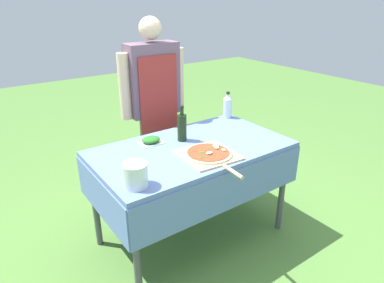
{
  "coord_description": "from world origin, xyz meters",
  "views": [
    {
      "loc": [
        -1.28,
        -1.8,
        1.78
      ],
      "look_at": [
        0.0,
        0.0,
        0.82
      ],
      "focal_mm": 32.0,
      "sensor_mm": 36.0,
      "label": 1
    }
  ],
  "objects": [
    {
      "name": "person_cook",
      "position": [
        0.1,
        0.71,
        0.95
      ],
      "size": [
        0.61,
        0.21,
        1.62
      ],
      "rotation": [
        0.0,
        0.0,
        3.12
      ],
      "color": "#70604C",
      "rests_on": "ground"
    },
    {
      "name": "water_bottle",
      "position": [
        0.62,
        0.33,
        0.88
      ],
      "size": [
        0.08,
        0.08,
        0.23
      ],
      "color": "silver",
      "rests_on": "prep_table"
    },
    {
      "name": "mixing_tub",
      "position": [
        -0.57,
        -0.25,
        0.85
      ],
      "size": [
        0.14,
        0.14,
        0.14
      ],
      "primitive_type": "cylinder",
      "color": "silver",
      "rests_on": "prep_table"
    },
    {
      "name": "herb_container",
      "position": [
        -0.2,
        0.23,
        0.8
      ],
      "size": [
        0.16,
        0.14,
        0.05
      ],
      "rotation": [
        0.0,
        0.0,
        -0.01
      ],
      "color": "silver",
      "rests_on": "prep_table"
    },
    {
      "name": "oil_bottle",
      "position": [
        0.01,
        0.14,
        0.88
      ],
      "size": [
        0.07,
        0.07,
        0.27
      ],
      "color": "black",
      "rests_on": "prep_table"
    },
    {
      "name": "prep_table",
      "position": [
        0.0,
        0.0,
        0.69
      ],
      "size": [
        1.41,
        0.8,
        0.78
      ],
      "color": "#607AB7",
      "rests_on": "ground"
    },
    {
      "name": "pizza_on_peel",
      "position": [
        0.01,
        -0.19,
        0.79
      ],
      "size": [
        0.38,
        0.55,
        0.05
      ],
      "rotation": [
        0.0,
        0.0,
        -0.08
      ],
      "color": "#D1B27F",
      "rests_on": "prep_table"
    },
    {
      "name": "ground_plane",
      "position": [
        0.0,
        0.0,
        0.0
      ],
      "size": [
        12.0,
        12.0,
        0.0
      ],
      "primitive_type": "plane",
      "color": "#517F38"
    }
  ]
}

